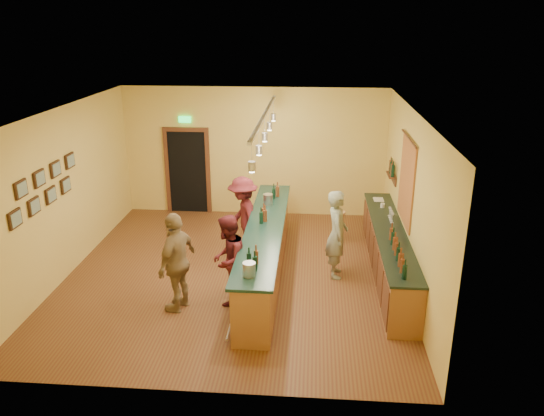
# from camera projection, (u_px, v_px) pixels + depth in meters

# --- Properties ---
(floor) EXTENTS (7.00, 7.00, 0.00)m
(floor) POSITION_uv_depth(u_px,v_px,m) (235.00, 274.00, 10.43)
(floor) COLOR brown
(floor) RESTS_ON ground
(ceiling) EXTENTS (6.50, 7.00, 0.02)m
(ceiling) POSITION_uv_depth(u_px,v_px,m) (231.00, 111.00, 9.34)
(ceiling) COLOR silver
(ceiling) RESTS_ON wall_back
(wall_back) EXTENTS (6.50, 0.02, 3.20)m
(wall_back) POSITION_uv_depth(u_px,v_px,m) (254.00, 152.00, 13.17)
(wall_back) COLOR #E3BF55
(wall_back) RESTS_ON floor
(wall_front) EXTENTS (6.50, 0.02, 3.20)m
(wall_front) POSITION_uv_depth(u_px,v_px,m) (192.00, 286.00, 6.60)
(wall_front) COLOR #E3BF55
(wall_front) RESTS_ON floor
(wall_left) EXTENTS (0.02, 7.00, 3.20)m
(wall_left) POSITION_uv_depth(u_px,v_px,m) (65.00, 193.00, 10.13)
(wall_left) COLOR #E3BF55
(wall_left) RESTS_ON floor
(wall_right) EXTENTS (0.02, 7.00, 3.20)m
(wall_right) POSITION_uv_depth(u_px,v_px,m) (410.00, 201.00, 9.64)
(wall_right) COLOR #E3BF55
(wall_right) RESTS_ON floor
(doorway) EXTENTS (1.15, 0.09, 2.48)m
(doorway) POSITION_uv_depth(u_px,v_px,m) (188.00, 169.00, 13.43)
(doorway) COLOR black
(doorway) RESTS_ON wall_back
(tapestry) EXTENTS (0.03, 1.40, 1.60)m
(tapestry) POSITION_uv_depth(u_px,v_px,m) (407.00, 182.00, 9.93)
(tapestry) COLOR #99341E
(tapestry) RESTS_ON wall_right
(bottle_shelf) EXTENTS (0.17, 0.55, 0.54)m
(bottle_shelf) POSITION_uv_depth(u_px,v_px,m) (392.00, 170.00, 11.41)
(bottle_shelf) COLOR #522E18
(bottle_shelf) RESTS_ON wall_right
(picture_grid) EXTENTS (0.06, 2.20, 0.70)m
(picture_grid) POSITION_uv_depth(u_px,v_px,m) (46.00, 187.00, 9.30)
(picture_grid) COLOR #382111
(picture_grid) RESTS_ON wall_left
(back_counter) EXTENTS (0.60, 4.55, 1.27)m
(back_counter) POSITION_uv_depth(u_px,v_px,m) (389.00, 253.00, 10.21)
(back_counter) COLOR brown
(back_counter) RESTS_ON floor
(tasting_bar) EXTENTS (0.73, 5.10, 1.38)m
(tasting_bar) POSITION_uv_depth(u_px,v_px,m) (265.00, 247.00, 10.17)
(tasting_bar) COLOR brown
(tasting_bar) RESTS_ON floor
(pendant_track) EXTENTS (0.11, 4.60, 0.50)m
(pendant_track) POSITION_uv_depth(u_px,v_px,m) (265.00, 124.00, 9.37)
(pendant_track) COLOR silver
(pendant_track) RESTS_ON ceiling
(bartender) EXTENTS (0.44, 0.65, 1.73)m
(bartender) POSITION_uv_depth(u_px,v_px,m) (337.00, 234.00, 10.09)
(bartender) COLOR gray
(bartender) RESTS_ON floor
(customer_a) EXTENTS (0.72, 0.87, 1.61)m
(customer_a) POSITION_uv_depth(u_px,v_px,m) (228.00, 260.00, 9.15)
(customer_a) COLOR #59191E
(customer_a) RESTS_ON floor
(customer_b) EXTENTS (0.72, 1.11, 1.76)m
(customer_b) POSITION_uv_depth(u_px,v_px,m) (177.00, 262.00, 8.92)
(customer_b) COLOR #997A51
(customer_b) RESTS_ON floor
(customer_c) EXTENTS (0.97, 1.25, 1.70)m
(customer_c) POSITION_uv_depth(u_px,v_px,m) (243.00, 216.00, 11.03)
(customer_c) COLOR #59191E
(customer_c) RESTS_ON floor
(bar_stool) EXTENTS (0.34, 0.34, 0.70)m
(bar_stool) POSITION_uv_depth(u_px,v_px,m) (338.00, 218.00, 11.81)
(bar_stool) COLOR #A07448
(bar_stool) RESTS_ON floor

